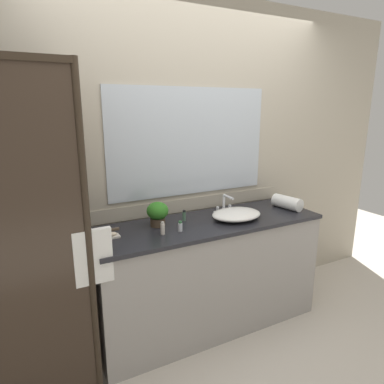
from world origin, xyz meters
The scene contains 12 objects.
ground_plane centered at (0.00, 0.00, 0.00)m, with size 8.00×8.00×0.00m, color beige.
wall_back_with_mirror centered at (0.00, 0.34, 1.30)m, with size 4.40×0.06×2.60m.
vanity_cabinet centered at (0.00, 0.01, 0.45)m, with size 1.80×0.58×0.90m.
shower_enclosure centered at (-1.27, -0.19, 1.02)m, with size 1.20×0.59×2.00m.
sink_basin centered at (0.22, -0.05, 0.94)m, with size 0.40×0.31×0.07m, color white.
faucet centered at (0.22, 0.13, 0.95)m, with size 0.17×0.15×0.16m.
potted_plant centered at (-0.39, 0.09, 1.00)m, with size 0.16×0.16×0.18m.
soap_dish centered at (-0.75, 0.02, 0.91)m, with size 0.10×0.07×0.04m.
amenity_bottle_body_wash centered at (-0.42, -0.08, 0.94)m, with size 0.03×0.03×0.09m.
amenity_bottle_conditioner centered at (-0.16, 0.11, 0.94)m, with size 0.03×0.03×0.08m.
amenity_bottle_lotion centered at (-0.29, -0.09, 0.94)m, with size 0.03×0.03×0.08m.
rolled_towel_near_edge centered at (0.76, -0.03, 0.96)m, with size 0.11×0.11×0.26m, color white.
Camera 1 is at (-1.25, -2.11, 1.75)m, focal length 31.48 mm.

